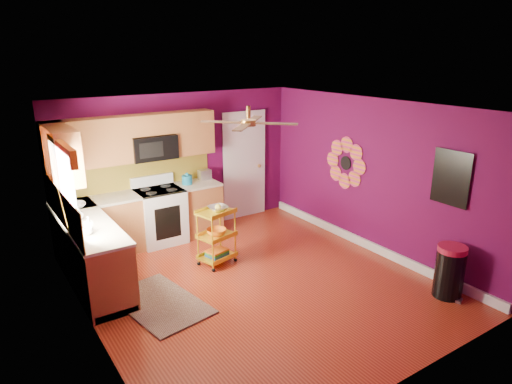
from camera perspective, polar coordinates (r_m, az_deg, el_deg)
ground at (r=6.68m, az=0.10°, el=-11.30°), size 5.00×5.00×0.00m
room_envelope at (r=6.08m, az=0.32°, el=2.40°), size 4.54×5.04×2.52m
lower_cabinets at (r=7.49m, az=-16.48°, el=-5.10°), size 2.81×2.31×0.94m
electric_range at (r=8.02m, az=-11.88°, el=-2.85°), size 0.76×0.66×1.13m
upper_cabinetry at (r=7.46m, az=-17.44°, el=5.71°), size 2.80×2.30×1.26m
left_window at (r=6.19m, az=-23.00°, el=2.26°), size 0.08×1.35×1.08m
panel_door at (r=8.94m, az=-1.47°, el=3.24°), size 0.95×0.11×2.15m
right_wall_art at (r=7.33m, az=16.30°, el=2.76°), size 0.04×2.74×1.04m
ceiling_fan at (r=6.10m, az=-0.95°, el=8.75°), size 1.01×1.01×0.26m
shag_rug at (r=6.31m, az=-11.93°, el=-13.42°), size 1.09×1.54×0.02m
rolling_cart at (r=7.07m, az=-4.91°, el=-5.21°), size 0.62×0.51×0.97m
trash_can at (r=6.72m, az=23.04°, el=-9.12°), size 0.49×0.49×0.73m
teal_kettle at (r=8.10m, az=-8.61°, el=1.55°), size 0.18×0.18×0.21m
toaster at (r=8.35m, az=-6.45°, el=2.16°), size 0.22×0.15×0.18m
soap_bottle_a at (r=6.30m, az=-20.20°, el=-3.81°), size 0.09×0.10×0.21m
soap_bottle_b at (r=6.81m, az=-21.28°, el=-2.55°), size 0.13×0.13×0.17m
counter_dish at (r=7.35m, az=-21.58°, el=-1.56°), size 0.28×0.28×0.07m
counter_cup at (r=6.23m, az=-20.25°, el=-4.62°), size 0.12×0.12×0.09m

